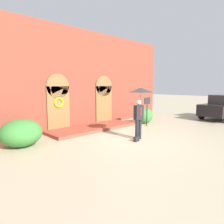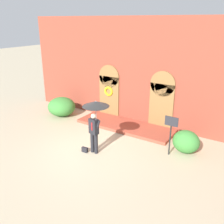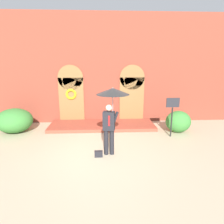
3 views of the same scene
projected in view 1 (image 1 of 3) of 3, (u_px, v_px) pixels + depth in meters
The scene contains 8 objects.
ground_plane at pixel (134, 140), 9.04m from camera, with size 80.00×80.00×0.00m, color tan.
building_facade at pixel (80, 81), 11.67m from camera, with size 14.00×2.30×5.60m.
person_with_umbrella at pixel (140, 97), 8.98m from camera, with size 1.10×1.10×2.36m.
handbag at pixel (136, 139), 8.75m from camera, with size 0.28×0.12×0.22m, color black.
sign_post at pixel (147, 107), 12.04m from camera, with size 0.56×0.06×1.72m.
shrub_left at pixel (21, 133), 7.99m from camera, with size 1.64×1.58×1.11m, color #387A33.
shrub_right at pixel (145, 116), 12.89m from camera, with size 1.16×0.98×1.00m, color #387A33.
parked_car at pixel (224, 107), 14.47m from camera, with size 4.30×2.41×1.76m.
Camera 1 is at (-6.79, -5.68, 2.45)m, focal length 32.00 mm.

